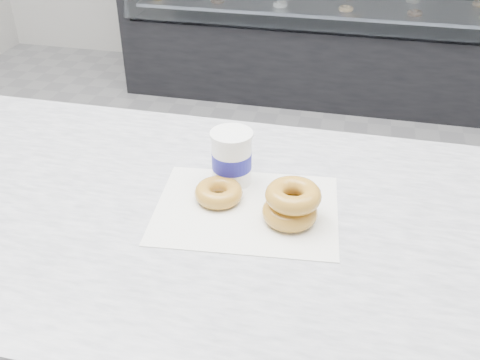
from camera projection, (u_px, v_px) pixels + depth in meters
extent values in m
plane|color=#949497|center=(240.00, 310.00, 1.99)|extent=(5.00, 5.00, 0.00)
cube|color=silver|center=(168.00, 215.00, 1.02)|extent=(3.06, 0.76, 0.04)
cube|color=black|center=(311.00, 55.00, 3.57)|extent=(2.40, 0.70, 0.50)
cube|color=silver|center=(315.00, 4.00, 3.39)|extent=(2.20, 0.55, 0.02)
cube|color=white|center=(246.00, 209.00, 1.00)|extent=(0.36, 0.29, 0.00)
torus|color=gold|center=(219.00, 192.00, 1.02)|extent=(0.12, 0.12, 0.03)
torus|color=gold|center=(290.00, 212.00, 0.97)|extent=(0.10, 0.10, 0.04)
torus|color=gold|center=(293.00, 195.00, 0.95)|extent=(0.13, 0.13, 0.04)
cylinder|color=white|center=(232.00, 158.00, 1.05)|extent=(0.09, 0.09, 0.11)
cylinder|color=white|center=(231.00, 134.00, 1.02)|extent=(0.08, 0.08, 0.01)
cylinder|color=navy|center=(232.00, 160.00, 1.06)|extent=(0.09, 0.09, 0.03)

